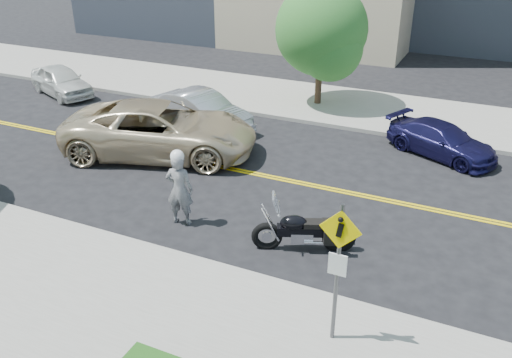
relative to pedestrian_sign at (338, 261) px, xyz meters
The scene contains 11 objects.
ground_plane 7.83m from the pedestrian_sign, 123.64° to the left, with size 120.00×120.00×0.00m, color black.
sidewalk_near 4.75m from the pedestrian_sign, 164.21° to the right, with size 60.00×5.00×0.15m, color #9E9B91.
sidewalk_far 14.56m from the pedestrian_sign, 106.91° to the left, with size 60.00×5.00×0.15m, color #9E9B91.
pedestrian_sign is the anchor object (origin of this frame).
motorcyclist 5.88m from the pedestrian_sign, 152.15° to the left, with size 0.83×0.63×2.17m.
motorcycle 3.55m from the pedestrian_sign, 119.74° to the left, with size 2.51×0.77×1.53m, color black, non-canonical shape.
suv 10.45m from the pedestrian_sign, 142.06° to the left, with size 3.03×6.58×1.83m, color beige.
parked_car_white 19.16m from the pedestrian_sign, 147.75° to the left, with size 1.57×3.90×1.33m, color white.
parked_car_silver 12.32m from the pedestrian_sign, 131.80° to the left, with size 1.52×4.35×1.43m, color #B8BBC1.
parked_car_blue 10.47m from the pedestrian_sign, 86.45° to the left, with size 1.59×3.92×1.14m, color #191746.
tree_far_a 14.51m from the pedestrian_sign, 110.03° to the left, with size 3.80×3.80×5.19m.
Camera 1 is at (6.24, -14.33, 7.71)m, focal length 38.00 mm.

